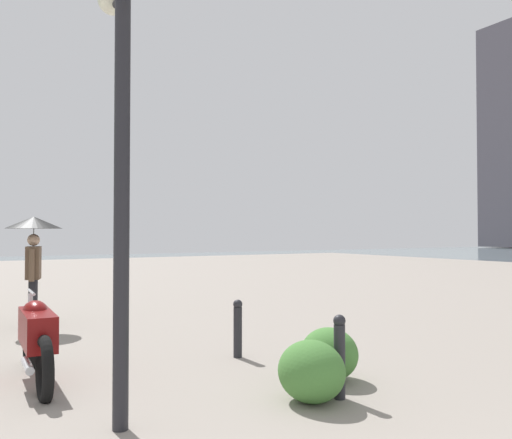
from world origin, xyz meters
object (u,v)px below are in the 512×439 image
object	(u,v)px
motorcycle	(36,338)
lamppost	(122,122)
bollard_mid	(238,327)
bollard_near	(340,355)
pedestrian	(34,240)

from	to	relation	value
motorcycle	lamppost	bearing A→B (deg)	-168.16
motorcycle	bollard_mid	distance (m)	2.60
motorcycle	bollard_mid	xyz separation A→B (m)	(-0.14, -2.60, -0.08)
bollard_mid	motorcycle	bearing A→B (deg)	86.91
bollard_near	bollard_mid	distance (m)	2.15
motorcycle	bollard_near	distance (m)	3.50
lamppost	motorcycle	size ratio (longest dim) A/B	1.89
motorcycle	pedestrian	size ratio (longest dim) A/B	1.07
pedestrian	bollard_mid	size ratio (longest dim) A/B	2.53
pedestrian	lamppost	bearing A→B (deg)	179.47
lamppost	pedestrian	distance (m)	5.92
lamppost	motorcycle	world-z (taller)	lamppost
lamppost	pedestrian	xyz separation A→B (m)	(5.81, -0.05, -1.12)
motorcycle	bollard_mid	world-z (taller)	motorcycle
lamppost	bollard_mid	xyz separation A→B (m)	(1.85, -2.18, -2.30)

